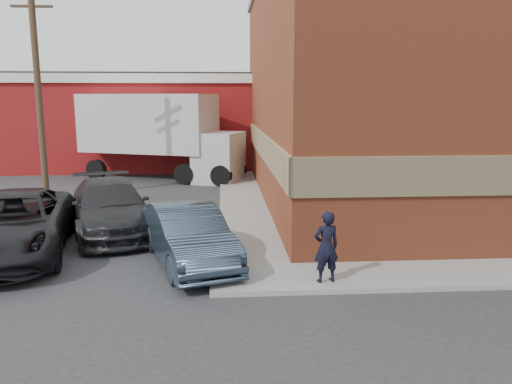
# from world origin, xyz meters

# --- Properties ---
(ground) EXTENTS (90.00, 90.00, 0.00)m
(ground) POSITION_xyz_m (0.00, 0.00, 0.00)
(ground) COLOR #28282B
(ground) RESTS_ON ground
(brick_building) EXTENTS (14.25, 18.25, 9.36)m
(brick_building) POSITION_xyz_m (8.50, 9.00, 4.68)
(brick_building) COLOR #9F4629
(brick_building) RESTS_ON ground
(sidewalk_west) EXTENTS (1.80, 18.00, 0.12)m
(sidewalk_west) POSITION_xyz_m (0.60, 9.00, 0.06)
(sidewalk_west) COLOR gray
(sidewalk_west) RESTS_ON ground
(warehouse) EXTENTS (16.30, 8.30, 5.60)m
(warehouse) POSITION_xyz_m (-6.00, 20.00, 2.81)
(warehouse) COLOR maroon
(warehouse) RESTS_ON ground
(utility_pole) EXTENTS (2.00, 0.26, 9.00)m
(utility_pole) POSITION_xyz_m (-7.50, 9.00, 4.75)
(utility_pole) COLOR #4D3726
(utility_pole) RESTS_ON ground
(man) EXTENTS (0.66, 0.50, 1.63)m
(man) POSITION_xyz_m (2.10, -1.31, 0.94)
(man) COLOR black
(man) RESTS_ON sidewalk_south
(sedan) EXTENTS (2.93, 4.83, 1.50)m
(sedan) POSITION_xyz_m (-1.08, 0.50, 0.75)
(sedan) COLOR #304151
(sedan) RESTS_ON ground
(suv_a) EXTENTS (3.94, 6.56, 1.70)m
(suv_a) POSITION_xyz_m (-5.88, 1.52, 0.85)
(suv_a) COLOR black
(suv_a) RESTS_ON ground
(suv_b) EXTENTS (3.94, 6.06, 1.63)m
(suv_b) POSITION_xyz_m (-3.75, 3.78, 0.82)
(suv_b) COLOR #252628
(suv_b) RESTS_ON ground
(box_truck) EXTENTS (9.26, 5.64, 4.40)m
(box_truck) POSITION_xyz_m (-3.20, 14.28, 2.54)
(box_truck) COLOR beige
(box_truck) RESTS_ON ground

